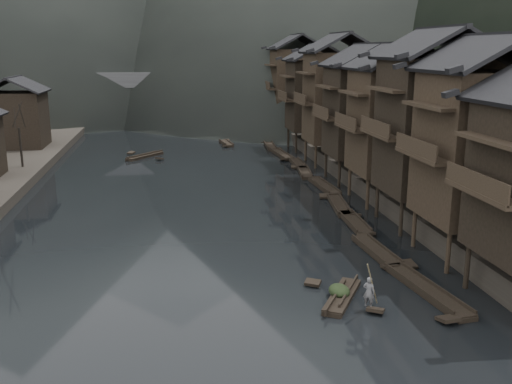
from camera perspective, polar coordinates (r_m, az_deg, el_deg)
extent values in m
plane|color=black|center=(35.42, -5.29, -7.33)|extent=(300.00, 300.00, 0.00)
cube|color=#2D2823|center=(82.55, 17.94, 5.06)|extent=(40.00, 200.00, 1.80)
cylinder|color=black|center=(33.71, 20.37, -6.96)|extent=(0.30, 0.30, 2.90)
cube|color=black|center=(29.91, 21.82, -0.08)|extent=(1.20, 5.70, 0.25)
cylinder|color=black|center=(35.52, 18.67, -5.74)|extent=(0.30, 0.30, 2.90)
cylinder|color=black|center=(39.60, 15.54, -3.47)|extent=(0.30, 0.30, 2.90)
cylinder|color=black|center=(36.84, 22.50, -5.38)|extent=(0.30, 0.30, 2.90)
cylinder|color=black|center=(40.79, 19.07, -3.23)|extent=(0.30, 0.30, 2.90)
cube|color=black|center=(37.64, 21.93, 4.23)|extent=(7.00, 6.00, 9.03)
cube|color=black|center=(35.86, 16.33, 3.51)|extent=(1.20, 5.70, 0.25)
cylinder|color=black|center=(41.52, 14.32, -2.58)|extent=(0.30, 0.30, 2.90)
cylinder|color=black|center=(45.80, 12.01, -0.89)|extent=(0.30, 0.30, 2.90)
cylinder|color=black|center=(42.66, 17.73, -2.38)|extent=(0.30, 0.30, 2.90)
cylinder|color=black|center=(46.83, 15.17, -0.75)|extent=(0.30, 0.30, 2.90)
cube|color=black|center=(43.69, 17.36, 6.26)|extent=(7.00, 6.00, 9.66)
cube|color=black|center=(42.17, 12.39, 5.65)|extent=(1.20, 5.70, 0.25)
cylinder|color=black|center=(47.80, 11.10, -0.22)|extent=(0.30, 0.30, 2.90)
cylinder|color=black|center=(52.21, 9.35, 1.07)|extent=(0.30, 0.30, 2.90)
cylinder|color=black|center=(48.79, 14.14, -0.10)|extent=(0.30, 0.30, 2.90)
cylinder|color=black|center=(53.11, 12.17, 1.16)|extent=(0.30, 0.30, 2.90)
cube|color=black|center=(50.09, 13.85, 6.86)|extent=(7.00, 6.00, 8.68)
cube|color=black|center=(48.76, 9.44, 6.37)|extent=(1.20, 5.70, 0.25)
cylinder|color=black|center=(55.19, 8.33, 1.81)|extent=(0.30, 0.30, 2.90)
cylinder|color=black|center=(59.69, 7.00, 2.78)|extent=(0.30, 0.30, 2.90)
cylinder|color=black|center=(56.04, 11.03, 1.89)|extent=(0.30, 0.30, 2.90)
cylinder|color=black|center=(60.49, 9.52, 2.84)|extent=(0.30, 0.30, 2.90)
cube|color=black|center=(57.51, 10.82, 7.90)|extent=(7.00, 6.00, 8.68)
cube|color=black|center=(56.36, 6.93, 7.48)|extent=(1.20, 5.70, 0.25)
cylinder|color=black|center=(63.67, 5.99, 3.52)|extent=(0.30, 0.30, 2.90)
cylinder|color=black|center=(68.25, 4.98, 4.26)|extent=(0.30, 0.30, 2.90)
cylinder|color=black|center=(64.42, 8.37, 3.57)|extent=(0.30, 0.30, 2.90)
cylinder|color=black|center=(68.95, 7.21, 4.30)|extent=(0.30, 0.30, 2.90)
cube|color=black|center=(65.98, 8.25, 9.31)|extent=(7.00, 6.00, 9.92)
cube|color=black|center=(64.98, 4.81, 8.89)|extent=(1.20, 5.70, 0.25)
cylinder|color=black|center=(73.24, 4.03, 4.95)|extent=(0.30, 0.30, 2.90)
cylinder|color=black|center=(77.88, 3.25, 5.51)|extent=(0.30, 0.30, 2.90)
cylinder|color=black|center=(73.89, 6.12, 4.99)|extent=(0.30, 0.30, 2.90)
cylinder|color=black|center=(78.49, 5.23, 5.54)|extent=(0.30, 0.30, 2.90)
cube|color=black|center=(75.61, 6.03, 9.57)|extent=(7.00, 6.00, 8.86)
cube|color=black|center=(74.74, 3.01, 9.23)|extent=(1.20, 5.70, 0.25)
cylinder|color=black|center=(84.86, 2.25, 6.23)|extent=(0.30, 0.30, 2.90)
cylinder|color=black|center=(89.54, 1.67, 6.65)|extent=(0.30, 0.30, 2.90)
cylinder|color=black|center=(85.42, 4.07, 6.26)|extent=(0.30, 0.30, 2.90)
cylinder|color=black|center=(90.07, 3.40, 6.67)|extent=(0.30, 0.30, 2.90)
cube|color=black|center=(87.20, 4.03, 10.67)|extent=(7.00, 6.00, 10.27)
cube|color=black|center=(86.45, 1.39, 10.33)|extent=(1.20, 5.70, 0.25)
cube|color=black|center=(77.69, -22.76, 6.88)|extent=(6.50, 6.50, 6.80)
cylinder|color=black|center=(64.08, -22.40, 4.37)|extent=(0.24, 0.24, 4.10)
cube|color=black|center=(32.88, 16.60, -9.35)|extent=(2.10, 7.58, 0.30)
cube|color=black|center=(32.81, 16.62, -9.06)|extent=(2.14, 7.44, 0.10)
cube|color=black|center=(36.01, 14.93, -6.90)|extent=(1.05, 1.04, 0.36)
cube|color=black|center=(29.73, 18.68, -11.81)|extent=(1.05, 1.04, 0.36)
cube|color=black|center=(38.01, 11.91, -5.83)|extent=(1.47, 5.89, 0.30)
cube|color=black|center=(37.95, 11.92, -5.57)|extent=(1.52, 5.77, 0.10)
cube|color=black|center=(40.49, 10.79, -4.31)|extent=(0.98, 0.78, 0.32)
cube|color=black|center=(35.47, 13.21, -7.13)|extent=(0.98, 0.78, 0.32)
cube|color=black|center=(43.84, 9.77, -3.03)|extent=(1.32, 5.96, 0.30)
cube|color=black|center=(43.79, 9.78, -2.80)|extent=(1.37, 5.84, 0.10)
cube|color=black|center=(46.36, 8.56, -1.85)|extent=(0.96, 0.77, 0.32)
cube|color=black|center=(41.27, 11.15, -3.97)|extent=(0.96, 0.77, 0.32)
cube|color=black|center=(48.31, 8.29, -1.36)|extent=(1.89, 6.48, 0.30)
cube|color=black|center=(48.27, 8.30, -1.15)|extent=(1.93, 6.36, 0.10)
cube|color=black|center=(50.99, 6.90, -0.33)|extent=(1.03, 0.90, 0.34)
cube|color=black|center=(45.61, 9.86, -2.17)|extent=(1.03, 0.90, 0.34)
cube|color=black|center=(54.70, 6.83, 0.52)|extent=(1.47, 6.85, 0.30)
cube|color=black|center=(54.66, 6.83, 0.70)|extent=(1.52, 6.72, 0.10)
cube|color=black|center=(57.78, 6.15, 1.41)|extent=(0.98, 0.89, 0.35)
cube|color=black|center=(51.58, 7.59, -0.18)|extent=(0.98, 0.89, 0.35)
cube|color=black|center=(60.83, 4.88, 1.95)|extent=(1.88, 6.02, 0.30)
cube|color=black|center=(60.79, 4.88, 2.11)|extent=(1.92, 5.91, 0.10)
cube|color=black|center=(63.40, 3.95, 2.59)|extent=(1.02, 0.85, 0.32)
cube|color=black|center=(58.22, 5.89, 1.51)|extent=(1.02, 0.85, 0.32)
cube|color=black|center=(65.50, 4.17, 2.83)|extent=(1.32, 5.94, 0.30)
cube|color=black|center=(65.46, 4.17, 2.99)|extent=(1.37, 5.83, 0.10)
cube|color=black|center=(68.16, 3.56, 3.41)|extent=(0.96, 0.76, 0.32)
cube|color=black|center=(62.79, 4.83, 2.46)|extent=(0.96, 0.76, 0.32)
cube|color=black|center=(71.22, 2.53, 3.77)|extent=(1.70, 7.24, 0.30)
cube|color=black|center=(71.19, 2.53, 3.91)|extent=(1.74, 7.10, 0.10)
cube|color=black|center=(74.56, 2.24, 4.35)|extent=(1.01, 0.95, 0.36)
cube|color=black|center=(67.83, 2.85, 3.37)|extent=(1.01, 0.95, 0.36)
cube|color=black|center=(77.49, 1.40, 4.62)|extent=(1.52, 6.67, 0.30)
cube|color=black|center=(77.46, 1.40, 4.75)|extent=(1.57, 6.54, 0.10)
cube|color=black|center=(80.51, 0.86, 5.09)|extent=(0.99, 0.87, 0.34)
cube|color=black|center=(74.43, 1.98, 4.34)|extent=(0.99, 0.87, 0.34)
cube|color=black|center=(83.37, 1.12, 5.30)|extent=(2.12, 7.59, 0.30)
cube|color=black|center=(83.34, 1.12, 5.42)|extent=(2.15, 7.45, 0.10)
cube|color=black|center=(86.91, 1.04, 5.75)|extent=(1.05, 1.04, 0.36)
cube|color=black|center=(79.79, 1.21, 5.00)|extent=(1.05, 1.04, 0.36)
cube|color=black|center=(71.44, -11.05, 3.55)|extent=(4.52, 5.29, 0.30)
cube|color=black|center=(71.41, -11.06, 3.70)|extent=(4.48, 5.22, 0.10)
cube|color=black|center=(73.71, -12.39, 3.92)|extent=(1.13, 1.11, 0.33)
cube|color=black|center=(69.16, -9.63, 3.39)|extent=(1.13, 1.11, 0.33)
cube|color=black|center=(79.68, -3.00, 4.87)|extent=(1.63, 5.12, 0.30)
cube|color=black|center=(79.65, -3.01, 5.00)|extent=(1.67, 5.03, 0.10)
cube|color=black|center=(82.04, -2.96, 5.24)|extent=(0.92, 0.73, 0.30)
cube|color=black|center=(77.27, -3.05, 4.69)|extent=(0.92, 0.73, 0.30)
cube|color=#4C4C4F|center=(105.11, -7.85, 10.86)|extent=(40.00, 6.00, 1.60)
cube|color=#4C4C4F|center=(102.35, -7.85, 11.51)|extent=(40.00, 0.50, 1.00)
cube|color=#4C4C4F|center=(107.74, -7.90, 11.63)|extent=(40.00, 0.50, 1.00)
cube|color=#4C4C4F|center=(106.09, -15.44, 8.35)|extent=(3.20, 6.00, 6.40)
cube|color=#4C4C4F|center=(105.42, -10.25, 8.60)|extent=(3.20, 6.00, 6.40)
cube|color=#4C4C4F|center=(105.57, -5.31, 8.77)|extent=(3.20, 6.00, 6.40)
cube|color=#4C4C4F|center=(106.56, -0.14, 8.88)|extent=(3.20, 6.00, 6.40)
cube|color=black|center=(31.07, 8.62, -10.31)|extent=(3.21, 4.49, 0.30)
cube|color=black|center=(31.00, 8.63, -10.00)|extent=(3.21, 4.44, 0.10)
cube|color=black|center=(32.40, 5.70, -8.89)|extent=(1.03, 0.93, 0.29)
cube|color=black|center=(29.72, 11.85, -11.34)|extent=(1.03, 0.93, 0.29)
ellipsoid|color=black|center=(30.96, 8.34, -9.14)|extent=(1.10, 1.45, 0.66)
imported|color=slate|center=(29.59, 11.24, -9.38)|extent=(0.71, 0.67, 1.64)
cylinder|color=#8C7A51|center=(28.77, 11.85, -4.81)|extent=(1.53, 2.09, 3.32)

